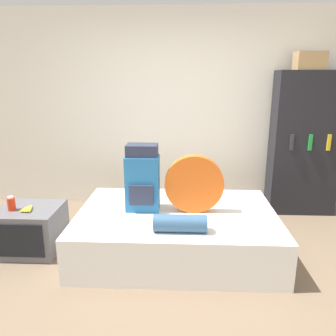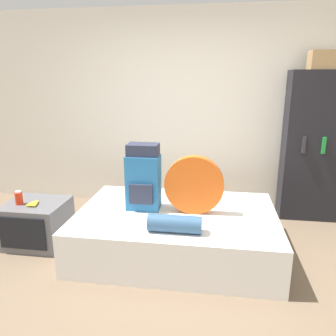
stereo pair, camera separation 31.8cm
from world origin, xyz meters
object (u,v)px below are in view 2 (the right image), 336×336
at_px(bookshelf, 319,147).
at_px(television, 37,223).
at_px(tent_bag, 194,185).
at_px(cardboard_box, 325,60).
at_px(sleeping_roll, 175,224).
at_px(canister, 19,198).
at_px(backpack, 143,178).

bearing_deg(bookshelf, television, -159.22).
bearing_deg(tent_bag, cardboard_box, 38.45).
xyz_separation_m(sleeping_roll, bookshelf, (1.58, 1.57, 0.40)).
relative_size(canister, bookshelf, 0.08).
bearing_deg(sleeping_roll, bookshelf, 44.99).
relative_size(canister, cardboard_box, 0.42).
height_order(sleeping_roll, bookshelf, bookshelf).
bearing_deg(backpack, tent_bag, -4.27).
height_order(television, bookshelf, bookshelf).
relative_size(television, canister, 4.28).
bearing_deg(television, bookshelf, 20.78).
xyz_separation_m(television, cardboard_box, (3.05, 1.16, 1.70)).
relative_size(backpack, canister, 4.70).
height_order(backpack, sleeping_roll, backpack).
relative_size(backpack, television, 1.10).
bearing_deg(tent_bag, canister, -176.43).
bearing_deg(tent_bag, backpack, 175.73).
bearing_deg(cardboard_box, canister, -159.19).
xyz_separation_m(television, canister, (-0.14, -0.06, 0.30)).
bearing_deg(backpack, cardboard_box, 29.20).
bearing_deg(bookshelf, sleeping_roll, -135.01).
distance_m(tent_bag, bookshelf, 1.84).
bearing_deg(tent_bag, sleeping_roll, -106.23).
height_order(tent_bag, cardboard_box, cardboard_box).
xyz_separation_m(canister, cardboard_box, (3.19, 1.21, 1.40)).
bearing_deg(bookshelf, cardboard_box, -157.94).
height_order(backpack, canister, backpack).
bearing_deg(tent_bag, television, -178.05).
relative_size(sleeping_roll, cardboard_box, 1.38).
distance_m(tent_bag, cardboard_box, 2.14).
xyz_separation_m(backpack, bookshelf, (1.96, 1.08, 0.15)).
bearing_deg(sleeping_roll, tent_bag, 73.77).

